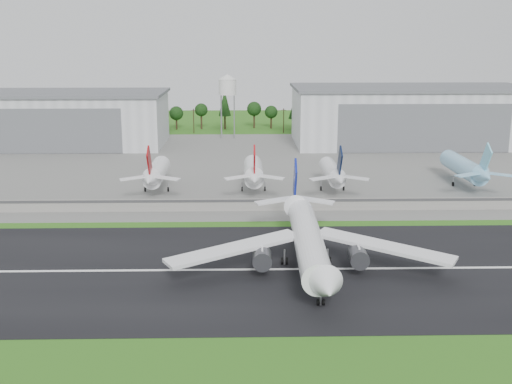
{
  "coord_description": "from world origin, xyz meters",
  "views": [
    {
      "loc": [
        1.29,
        -112.62,
        46.09
      ],
      "look_at": [
        4.79,
        40.0,
        9.0
      ],
      "focal_mm": 45.0,
      "sensor_mm": 36.0,
      "label": 1
    }
  ],
  "objects_px": {
    "parked_jet_navy": "(333,173)",
    "parked_jet_skyblue": "(467,168)",
    "main_airliner": "(308,247)",
    "parked_jet_red_a": "(155,173)",
    "parked_jet_red_b": "(254,172)"
  },
  "relations": [
    {
      "from": "parked_jet_skyblue",
      "to": "parked_jet_red_b",
      "type": "bearing_deg",
      "value": -175.71
    },
    {
      "from": "parked_jet_red_a",
      "to": "parked_jet_red_b",
      "type": "xyz_separation_m",
      "value": [
        29.55,
        0.01,
        0.09
      ]
    },
    {
      "from": "parked_jet_red_a",
      "to": "parked_jet_navy",
      "type": "distance_m",
      "value": 53.74
    },
    {
      "from": "parked_jet_red_b",
      "to": "parked_jet_skyblue",
      "type": "xyz_separation_m",
      "value": [
        66.64,
        5.0,
        -0.04
      ]
    },
    {
      "from": "parked_jet_navy",
      "to": "parked_jet_skyblue",
      "type": "xyz_separation_m",
      "value": [
        42.45,
        5.06,
        0.27
      ]
    },
    {
      "from": "main_airliner",
      "to": "parked_jet_red_a",
      "type": "bearing_deg",
      "value": -58.21
    },
    {
      "from": "main_airliner",
      "to": "parked_jet_red_a",
      "type": "height_order",
      "value": "main_airliner"
    },
    {
      "from": "parked_jet_red_b",
      "to": "parked_jet_navy",
      "type": "height_order",
      "value": "parked_jet_red_b"
    },
    {
      "from": "parked_jet_red_a",
      "to": "parked_jet_red_b",
      "type": "relative_size",
      "value": 1.0
    },
    {
      "from": "parked_jet_red_b",
      "to": "parked_jet_skyblue",
      "type": "bearing_deg",
      "value": 4.29
    },
    {
      "from": "main_airliner",
      "to": "parked_jet_navy",
      "type": "relative_size",
      "value": 1.89
    },
    {
      "from": "main_airliner",
      "to": "parked_jet_navy",
      "type": "bearing_deg",
      "value": -100.78
    },
    {
      "from": "parked_jet_red_a",
      "to": "parked_jet_red_b",
      "type": "bearing_deg",
      "value": 0.03
    },
    {
      "from": "parked_jet_skyblue",
      "to": "parked_jet_navy",
      "type": "bearing_deg",
      "value": -173.2
    },
    {
      "from": "parked_jet_red_a",
      "to": "parked_jet_navy",
      "type": "height_order",
      "value": "parked_jet_red_a"
    }
  ]
}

